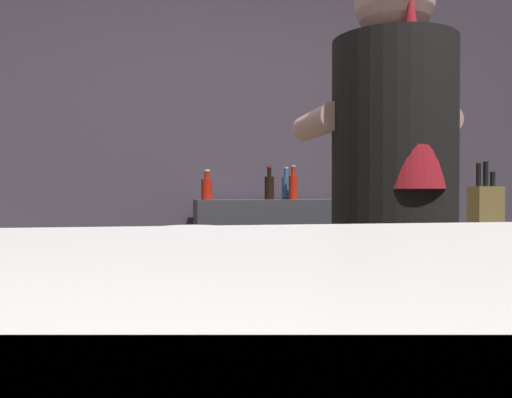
# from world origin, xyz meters

# --- Properties ---
(wall_back) EXTENTS (5.20, 0.10, 2.70)m
(wall_back) POSITION_xyz_m (0.00, 2.20, 1.35)
(wall_back) COLOR #4C3F4F
(wall_back) RESTS_ON ground
(prep_counter) EXTENTS (2.10, 0.60, 0.92)m
(prep_counter) POSITION_xyz_m (0.35, 0.64, 0.46)
(prep_counter) COLOR brown
(prep_counter) RESTS_ON ground
(back_shelf) EXTENTS (0.82, 0.36, 1.05)m
(back_shelf) POSITION_xyz_m (0.19, 1.92, 0.53)
(back_shelf) COLOR #3C3A42
(back_shelf) RESTS_ON ground
(bartender) EXTENTS (0.42, 0.51, 1.74)m
(bartender) POSITION_xyz_m (0.20, 0.18, 1.01)
(bartender) COLOR #252932
(bartender) RESTS_ON ground
(knife_block) EXTENTS (0.10, 0.08, 0.29)m
(knife_block) POSITION_xyz_m (0.73, 0.55, 1.03)
(knife_block) COLOR olive
(knife_block) RESTS_ON prep_counter
(mixing_bowl) EXTENTS (0.21, 0.21, 0.06)m
(mixing_bowl) POSITION_xyz_m (-0.32, 0.70, 0.95)
(mixing_bowl) COLOR silver
(mixing_bowl) RESTS_ON prep_counter
(chefs_knife) EXTENTS (0.24, 0.11, 0.01)m
(chefs_knife) POSITION_xyz_m (0.48, 0.59, 0.92)
(chefs_knife) COLOR silver
(chefs_knife) RESTS_ON prep_counter
(bottle_hot_sauce) EXTENTS (0.05, 0.05, 0.20)m
(bottle_hot_sauce) POSITION_xyz_m (0.34, 1.99, 1.13)
(bottle_hot_sauce) COLOR #385F9B
(bottle_hot_sauce) RESTS_ON back_shelf
(bottle_olive_oil) EXTENTS (0.06, 0.06, 0.17)m
(bottle_olive_oil) POSITION_xyz_m (-0.16, 1.87, 1.12)
(bottle_olive_oil) COLOR red
(bottle_olive_oil) RESTS_ON back_shelf
(bottle_vinegar) EXTENTS (0.05, 0.05, 0.20)m
(bottle_vinegar) POSITION_xyz_m (0.36, 1.90, 1.13)
(bottle_vinegar) COLOR red
(bottle_vinegar) RESTS_ON back_shelf
(bottle_soy) EXTENTS (0.06, 0.06, 0.20)m
(bottle_soy) POSITION_xyz_m (0.22, 1.94, 1.13)
(bottle_soy) COLOR black
(bottle_soy) RESTS_ON back_shelf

